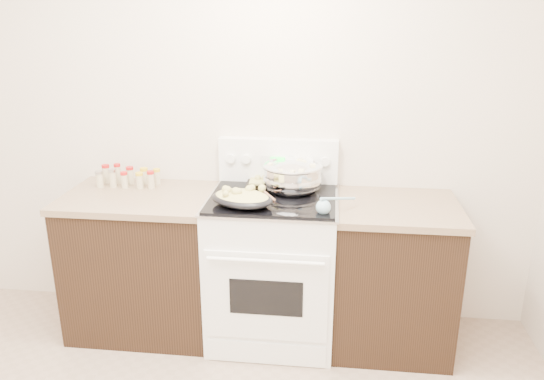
# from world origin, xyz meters

# --- Properties ---
(room_shell) EXTENTS (4.10, 3.60, 2.75)m
(room_shell) POSITION_xyz_m (0.00, 0.00, 1.70)
(room_shell) COLOR beige
(room_shell) RESTS_ON ground
(counter_left) EXTENTS (0.93, 0.67, 0.92)m
(counter_left) POSITION_xyz_m (-0.48, 1.43, 0.46)
(counter_left) COLOR black
(counter_left) RESTS_ON ground
(counter_right) EXTENTS (0.73, 0.67, 0.92)m
(counter_right) POSITION_xyz_m (1.08, 1.43, 0.46)
(counter_right) COLOR black
(counter_right) RESTS_ON ground
(kitchen_range) EXTENTS (0.78, 0.73, 1.22)m
(kitchen_range) POSITION_xyz_m (0.35, 1.42, 0.49)
(kitchen_range) COLOR white
(kitchen_range) RESTS_ON ground
(mixing_bowl) EXTENTS (0.41, 0.41, 0.22)m
(mixing_bowl) POSITION_xyz_m (0.45, 1.54, 1.03)
(mixing_bowl) COLOR silver
(mixing_bowl) RESTS_ON kitchen_range
(roasting_pan) EXTENTS (0.43, 0.37, 0.11)m
(roasting_pan) POSITION_xyz_m (0.19, 1.24, 0.99)
(roasting_pan) COLOR black
(roasting_pan) RESTS_ON kitchen_range
(baking_sheet) EXTENTS (0.36, 0.26, 0.06)m
(baking_sheet) POSITION_xyz_m (0.33, 1.67, 0.96)
(baking_sheet) COLOR black
(baking_sheet) RESTS_ON kitchen_range
(wooden_spoon) EXTENTS (0.14, 0.23, 0.04)m
(wooden_spoon) POSITION_xyz_m (0.27, 1.38, 0.95)
(wooden_spoon) COLOR tan
(wooden_spoon) RESTS_ON kitchen_range
(blue_ladle) EXTENTS (0.22, 0.22, 0.10)m
(blue_ladle) POSITION_xyz_m (0.66, 1.19, 0.98)
(blue_ladle) COLOR #87B3C9
(blue_ladle) RESTS_ON kitchen_range
(spice_jars) EXTENTS (0.39, 0.16, 0.13)m
(spice_jars) POSITION_xyz_m (-0.61, 1.59, 0.98)
(spice_jars) COLOR #BFB28C
(spice_jars) RESTS_ON counter_left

